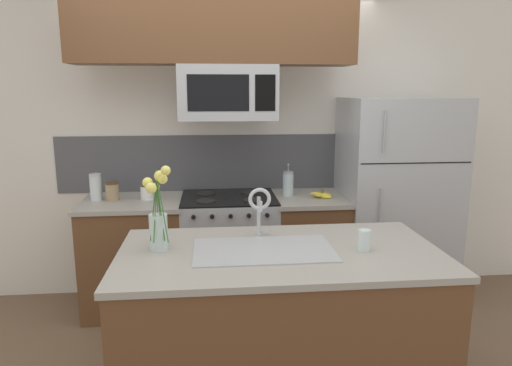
% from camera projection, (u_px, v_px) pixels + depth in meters
% --- Properties ---
extents(ground_plane, '(10.00, 10.00, 0.00)m').
position_uv_depth(ground_plane, '(236.00, 365.00, 2.99)').
color(ground_plane, brown).
extents(rear_partition, '(5.20, 0.10, 2.60)m').
position_uv_depth(rear_partition, '(261.00, 144.00, 4.01)').
color(rear_partition, silver).
rests_on(rear_partition, ground).
extents(splash_band, '(2.87, 0.01, 0.48)m').
position_uv_depth(splash_band, '(227.00, 163.00, 3.95)').
color(splash_band, '#4C4C51').
rests_on(splash_band, rear_partition).
extents(back_counter_left, '(0.80, 0.65, 0.91)m').
position_uv_depth(back_counter_left, '(135.00, 255.00, 3.70)').
color(back_counter_left, brown).
rests_on(back_counter_left, ground).
extents(back_counter_right, '(0.60, 0.65, 0.91)m').
position_uv_depth(back_counter_right, '(308.00, 249.00, 3.84)').
color(back_counter_right, brown).
rests_on(back_counter_right, ground).
extents(stove_range, '(0.76, 0.64, 0.93)m').
position_uv_depth(stove_range, '(229.00, 251.00, 3.78)').
color(stove_range, '#A8AAAF').
rests_on(stove_range, ground).
extents(microwave, '(0.74, 0.40, 0.41)m').
position_uv_depth(microwave, '(228.00, 93.00, 3.50)').
color(microwave, '#A8AAAF').
extents(upper_cabinet_band, '(2.10, 0.34, 0.60)m').
position_uv_depth(upper_cabinet_band, '(214.00, 23.00, 3.36)').
color(upper_cabinet_band, brown).
extents(refrigerator, '(0.90, 0.74, 1.71)m').
position_uv_depth(refrigerator, '(395.00, 200.00, 3.85)').
color(refrigerator, '#A8AAAF').
rests_on(refrigerator, ground).
extents(storage_jar_tall, '(0.09, 0.09, 0.21)m').
position_uv_depth(storage_jar_tall, '(96.00, 187.00, 3.60)').
color(storage_jar_tall, silver).
rests_on(storage_jar_tall, back_counter_left).
extents(storage_jar_medium, '(0.10, 0.10, 0.15)m').
position_uv_depth(storage_jar_medium, '(112.00, 191.00, 3.60)').
color(storage_jar_medium, '#997F5B').
rests_on(storage_jar_medium, back_counter_left).
extents(storage_jar_short, '(0.10, 0.10, 0.12)m').
position_uv_depth(storage_jar_short, '(147.00, 192.00, 3.64)').
color(storage_jar_short, silver).
rests_on(storage_jar_short, back_counter_left).
extents(banana_bunch, '(0.19, 0.15, 0.08)m').
position_uv_depth(banana_bunch, '(322.00, 195.00, 3.70)').
color(banana_bunch, yellow).
rests_on(banana_bunch, back_counter_right).
extents(french_press, '(0.09, 0.09, 0.27)m').
position_uv_depth(french_press, '(288.00, 183.00, 3.77)').
color(french_press, silver).
rests_on(french_press, back_counter_right).
extents(island_counter, '(1.76, 0.92, 0.91)m').
position_uv_depth(island_counter, '(279.00, 326.00, 2.58)').
color(island_counter, brown).
rests_on(island_counter, ground).
extents(kitchen_sink, '(0.76, 0.44, 0.16)m').
position_uv_depth(kitchen_sink, '(264.00, 263.00, 2.49)').
color(kitchen_sink, '#ADAFB5').
rests_on(kitchen_sink, island_counter).
extents(sink_faucet, '(0.14, 0.14, 0.31)m').
position_uv_depth(sink_faucet, '(260.00, 206.00, 2.65)').
color(sink_faucet, '#B7BABF').
rests_on(sink_faucet, island_counter).
extents(drinking_glass, '(0.07, 0.07, 0.12)m').
position_uv_depth(drinking_glass, '(364.00, 240.00, 2.47)').
color(drinking_glass, silver).
rests_on(drinking_glass, island_counter).
extents(flower_vase, '(0.15, 0.20, 0.48)m').
position_uv_depth(flower_vase, '(158.00, 220.00, 2.45)').
color(flower_vase, silver).
rests_on(flower_vase, island_counter).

